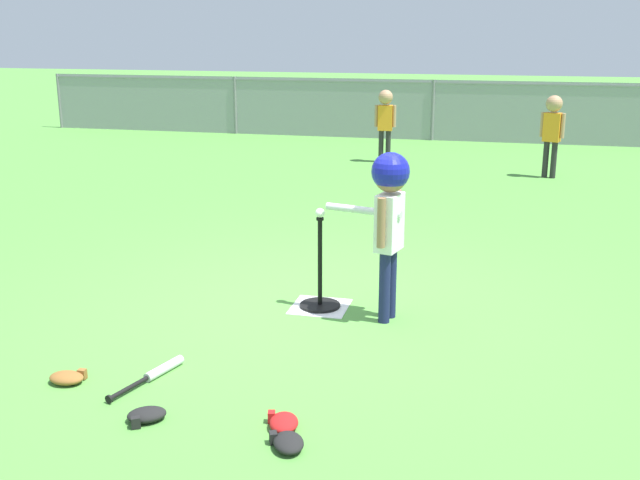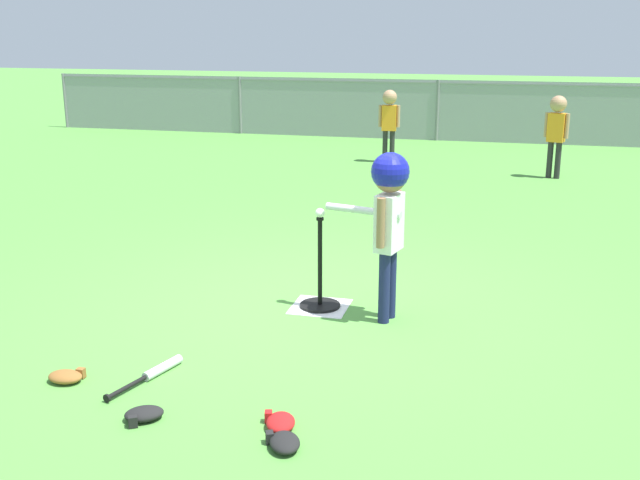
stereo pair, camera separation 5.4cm
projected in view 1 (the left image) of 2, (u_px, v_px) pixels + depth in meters
The scene contains 13 objects.
ground_plane at pixel (315, 309), 5.99m from camera, with size 60.00×60.00×0.00m, color #51933D.
home_plate at pixel (320, 306), 6.04m from camera, with size 0.44×0.44×0.01m, color white.
batting_tee at pixel (320, 293), 6.00m from camera, with size 0.32×0.32×0.73m.
baseball_on_tee at pixel (320, 213), 5.83m from camera, with size 0.07×0.07×0.07m, color white.
batter_child at pixel (389, 202), 5.54m from camera, with size 0.64×0.36×1.28m.
fielder_deep_right at pixel (552, 125), 10.94m from camera, with size 0.34×0.24×1.19m.
fielder_deep_center at pixel (385, 116), 12.19m from camera, with size 0.34×0.23×1.16m.
spare_bat_silver at pixel (157, 372), 4.83m from camera, with size 0.24×0.64×0.06m.
glove_by_plate at pixel (283, 422), 4.21m from camera, with size 0.21×0.25×0.07m.
glove_near_bats at pixel (67, 378), 4.75m from camera, with size 0.22×0.17×0.07m.
glove_tossed_aside at pixel (288, 442), 4.01m from camera, with size 0.24×0.27×0.07m.
glove_outfield_drop at pixel (146, 415), 4.29m from camera, with size 0.27×0.25×0.07m.
outfield_fence at pixel (433, 108), 14.60m from camera, with size 16.06×0.06×1.15m.
Camera 1 is at (1.36, -5.45, 2.15)m, focal length 42.86 mm.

